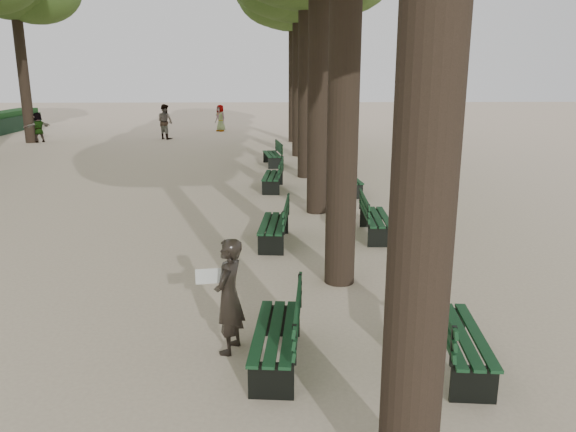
{
  "coord_description": "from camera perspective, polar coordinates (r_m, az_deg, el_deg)",
  "views": [
    {
      "loc": [
        0.32,
        -6.22,
        3.6
      ],
      "look_at": [
        0.6,
        3.0,
        1.2
      ],
      "focal_mm": 35.0,
      "sensor_mm": 36.0,
      "label": 1
    }
  ],
  "objects": [
    {
      "name": "ground",
      "position": [
        7.19,
        -4.2,
        -15.5
      ],
      "size": [
        120.0,
        120.0,
        0.0
      ],
      "primitive_type": "plane",
      "color": "beige",
      "rests_on": "ground"
    },
    {
      "name": "bench_left_0",
      "position": [
        7.21,
        -1.2,
        -12.9
      ],
      "size": [
        0.73,
        1.84,
        0.92
      ],
      "color": "black",
      "rests_on": "ground"
    },
    {
      "name": "bench_left_1",
      "position": [
        11.96,
        -1.45,
        -1.57
      ],
      "size": [
        0.73,
        1.84,
        0.92
      ],
      "color": "black",
      "rests_on": "ground"
    },
    {
      "name": "bench_left_2",
      "position": [
        17.41,
        -1.56,
        3.57
      ],
      "size": [
        0.72,
        1.84,
        0.92
      ],
      "color": "black",
      "rests_on": "ground"
    },
    {
      "name": "bench_left_3",
      "position": [
        21.93,
        -1.61,
        5.86
      ],
      "size": [
        0.8,
        1.86,
        0.92
      ],
      "color": "black",
      "rests_on": "ground"
    },
    {
      "name": "bench_right_0",
      "position": [
        7.45,
        16.97,
        -12.62
      ],
      "size": [
        0.75,
        1.85,
        0.92
      ],
      "color": "black",
      "rests_on": "ground"
    },
    {
      "name": "bench_right_1",
      "position": [
        12.62,
        8.88,
        -0.88
      ],
      "size": [
        0.66,
        1.83,
        0.92
      ],
      "color": "black",
      "rests_on": "ground"
    },
    {
      "name": "bench_right_2",
      "position": [
        16.99,
        6.13,
        3.21
      ],
      "size": [
        0.73,
        1.84,
        0.92
      ],
      "color": "black",
      "rests_on": "ground"
    },
    {
      "name": "bench_right_3",
      "position": [
        22.17,
        4.29,
        5.92
      ],
      "size": [
        0.66,
        1.83,
        0.92
      ],
      "color": "black",
      "rests_on": "ground"
    },
    {
      "name": "man_with_map",
      "position": [
        7.36,
        -6.03,
        -8.09
      ],
      "size": [
        0.68,
        0.68,
        1.55
      ],
      "color": "black",
      "rests_on": "ground"
    },
    {
      "name": "pedestrian_c",
      "position": [
        33.4,
        13.93,
        9.47
      ],
      "size": [
        0.67,
        1.07,
        1.72
      ],
      "primitive_type": "imported",
      "rotation": [
        0.0,
        0.0,
        1.93
      ],
      "color": "#262628",
      "rests_on": "ground"
    },
    {
      "name": "pedestrian_a",
      "position": [
        31.14,
        -12.37,
        9.34
      ],
      "size": [
        0.94,
        0.86,
        1.86
      ],
      "primitive_type": "imported",
      "rotation": [
        0.0,
        0.0,
        2.46
      ],
      "color": "#262628",
      "rests_on": "ground"
    },
    {
      "name": "pedestrian_d",
      "position": [
        34.67,
        -6.88,
        9.85
      ],
      "size": [
        0.77,
        0.77,
        1.59
      ],
      "primitive_type": "imported",
      "rotation": [
        0.0,
        0.0,
        5.5
      ],
      "color": "#262628",
      "rests_on": "ground"
    },
    {
      "name": "pedestrian_e",
      "position": [
        31.81,
        -24.04,
        8.23
      ],
      "size": [
        1.13,
        1.29,
        1.52
      ],
      "primitive_type": "imported",
      "rotation": [
        0.0,
        0.0,
        4.03
      ],
      "color": "#262628",
      "rests_on": "ground"
    }
  ]
}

